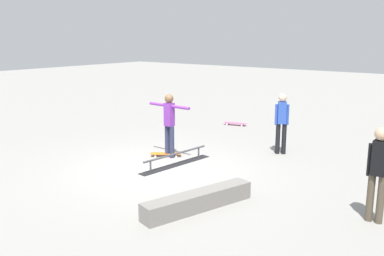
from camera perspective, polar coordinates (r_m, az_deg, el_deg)
The scene contains 8 objects.
ground_plane at distance 10.34m, azimuth -4.11°, elevation -5.39°, with size 60.00×60.00×0.00m, color gray.
grind_rail at distance 10.54m, azimuth -2.16°, elevation -4.26°, with size 2.23×0.48×0.31m.
skate_ledge at distance 7.94m, azimuth 0.85°, elevation -9.66°, with size 2.30×0.36×0.33m, color gray.
skater_main at distance 11.02m, azimuth -3.04°, elevation 0.94°, with size 0.23×1.34×1.66m.
skateboard_main at distance 11.30m, azimuth -3.50°, elevation -3.44°, with size 0.65×0.75×0.09m.
bystander_blue_shirt at distance 11.59m, azimuth 11.88°, elevation 1.06°, with size 0.27×0.36×1.64m.
bystander_black_shirt at distance 7.82m, azimuth 23.59°, elevation -5.09°, with size 0.23×0.37×1.66m.
loose_skateboard_pink at distance 15.20m, azimuth 5.79°, elevation 0.63°, with size 0.39×0.82×0.09m.
Camera 1 is at (7.34, 6.57, 3.14)m, focal length 39.98 mm.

